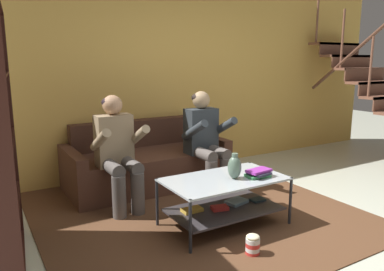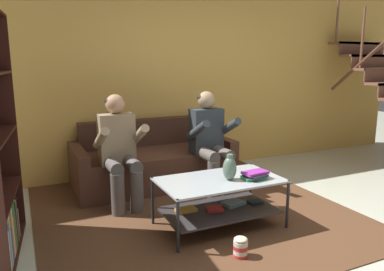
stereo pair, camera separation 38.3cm
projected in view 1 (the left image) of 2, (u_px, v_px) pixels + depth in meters
ground at (282, 234)px, 3.45m from camera, size 16.80×16.80×0.00m
back_partition at (162, 69)px, 5.24m from camera, size 8.40×0.12×2.90m
couch at (146, 164)px, 4.75m from camera, size 1.97×0.93×0.80m
person_seated_left at (118, 148)px, 3.95m from camera, size 0.50×0.58×1.21m
person_seated_right at (206, 137)px, 4.50m from camera, size 0.50×0.58×1.21m
coffee_table at (224, 194)px, 3.57m from camera, size 1.15×0.65×0.48m
area_rug at (185, 205)px, 4.12m from camera, size 3.11×3.45×0.01m
vase at (235, 167)px, 3.51m from camera, size 0.13×0.13×0.25m
book_stack at (258, 173)px, 3.57m from camera, size 0.25×0.19×0.07m
popcorn_tub at (253, 245)px, 3.06m from camera, size 0.12×0.12×0.18m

